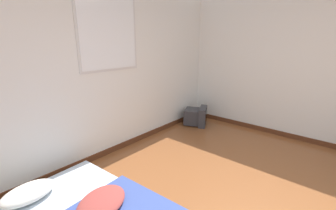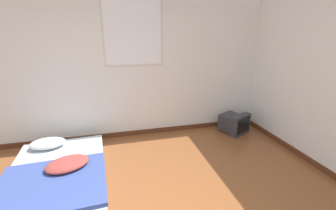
# 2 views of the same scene
# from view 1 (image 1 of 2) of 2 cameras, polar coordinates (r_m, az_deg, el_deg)

# --- Properties ---
(wall_back) EXTENTS (7.94, 0.08, 2.60)m
(wall_back) POSITION_cam_1_polar(r_m,az_deg,el_deg) (3.36, -19.54, 7.31)
(wall_back) COLOR white
(wall_back) RESTS_ON ground_plane
(wall_right) EXTENTS (0.08, 7.25, 2.60)m
(wall_right) POSITION_cam_1_polar(r_m,az_deg,el_deg) (4.50, 35.08, 7.21)
(wall_right) COLOR white
(wall_right) RESTS_ON ground_plane
(crt_tv) EXTENTS (0.58, 0.59, 0.39)m
(crt_tv) POSITION_cam_1_polar(r_m,az_deg,el_deg) (4.87, 7.26, -2.83)
(crt_tv) COLOR #333338
(crt_tv) RESTS_ON ground_plane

